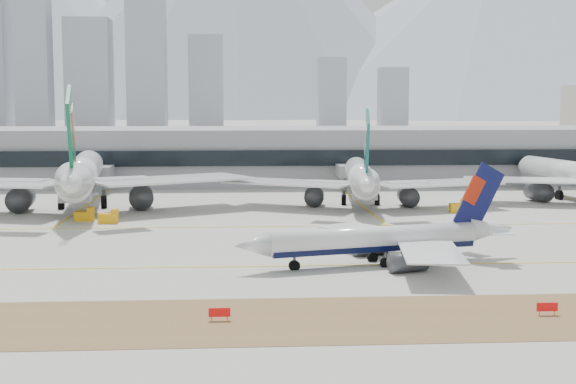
{
  "coord_description": "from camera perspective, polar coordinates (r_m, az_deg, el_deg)",
  "views": [
    {
      "loc": [
        -3.95,
        -110.81,
        21.69
      ],
      "look_at": [
        4.35,
        18.0,
        7.5
      ],
      "focal_mm": 50.0,
      "sensor_mm": 36.0,
      "label": 1
    }
  ],
  "objects": [
    {
      "name": "ground",
      "position": [
        112.98,
        -1.62,
        -4.8
      ],
      "size": [
        3000.0,
        3000.0,
        0.0
      ],
      "primitive_type": "plane",
      "color": "#AAA99F",
      "rests_on": "ground"
    },
    {
      "name": "taxiing_airliner",
      "position": [
        109.84,
        6.82,
        -3.39
      ],
      "size": [
        40.48,
        34.58,
        13.81
      ],
      "rotation": [
        0.0,
        0.0,
        3.4
      ],
      "color": "white",
      "rests_on": "ground"
    },
    {
      "name": "widebody_eva",
      "position": [
        170.68,
        -14.47,
        1.05
      ],
      "size": [
        70.59,
        69.57,
        25.35
      ],
      "rotation": [
        0.0,
        0.0,
        1.7
      ],
      "color": "white",
      "rests_on": "ground"
    },
    {
      "name": "widebody_cathay",
      "position": [
        172.34,
        5.21,
        0.9
      ],
      "size": [
        59.07,
        58.12,
        21.17
      ],
      "rotation": [
        0.0,
        0.0,
        1.46
      ],
      "color": "white",
      "rests_on": "ground"
    },
    {
      "name": "widebody_china_air",
      "position": [
        193.31,
        19.82,
        1.09
      ],
      "size": [
        57.45,
        56.58,
        20.61
      ],
      "rotation": [
        0.0,
        0.0,
        1.69
      ],
      "color": "white",
      "rests_on": "ground"
    },
    {
      "name": "terminal",
      "position": [
        226.12,
        -2.68,
        2.67
      ],
      "size": [
        280.0,
        43.1,
        15.0
      ],
      "color": "gray",
      "rests_on": "ground"
    },
    {
      "name": "hold_sign_left",
      "position": [
        81.53,
        -4.89,
        -8.54
      ],
      "size": [
        2.2,
        0.15,
        1.35
      ],
      "color": "red",
      "rests_on": "ground"
    },
    {
      "name": "hold_sign_right",
      "position": [
        87.51,
        17.95,
        -7.79
      ],
      "size": [
        2.2,
        0.15,
        1.35
      ],
      "color": "red",
      "rests_on": "ground"
    },
    {
      "name": "gse_c",
      "position": [
        164.63,
        12.09,
        -1.07
      ],
      "size": [
        3.55,
        2.0,
        2.6
      ],
      "color": "#FFAE0D",
      "rests_on": "ground"
    },
    {
      "name": "gse_extra",
      "position": [
        154.19,
        -14.22,
        -1.61
      ],
      "size": [
        3.55,
        2.0,
        2.6
      ],
      "color": "#FFAE0D",
      "rests_on": "ground"
    },
    {
      "name": "gse_b",
      "position": [
        150.27,
        -12.61,
        -1.77
      ],
      "size": [
        3.55,
        2.0,
        2.6
      ],
      "color": "#FFAE0D",
      "rests_on": "ground"
    },
    {
      "name": "city_skyline",
      "position": [
        574.21,
        -14.17,
        8.89
      ],
      "size": [
        342.0,
        49.8,
        140.0
      ],
      "color": "#959BA9",
      "rests_on": "ground"
    },
    {
      "name": "mountain_ridge",
      "position": [
        1523.83,
        -2.33,
        12.3
      ],
      "size": [
        2830.0,
        1120.0,
        470.0
      ],
      "color": "#9EA8B7",
      "rests_on": "ground"
    }
  ]
}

